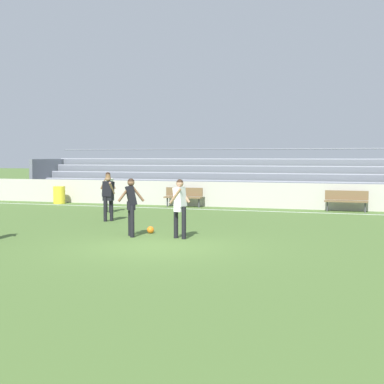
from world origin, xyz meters
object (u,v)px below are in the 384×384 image
at_px(bench_centre_sideline, 346,199).
at_px(trash_bin, 59,195).
at_px(bleacher_stand, 211,179).
at_px(player_white_deep_cover, 108,188).
at_px(bench_near_wall_gap, 184,195).
at_px(player_dark_on_ball, 131,202).
at_px(player_white_trailing_run, 180,203).
at_px(soccer_ball, 151,230).
at_px(player_dark_overlapping, 108,194).

relative_size(bench_centre_sideline, trash_bin, 2.09).
relative_size(bleacher_stand, player_white_deep_cover, 11.53).
bearing_deg(bench_near_wall_gap, bench_centre_sideline, 0.00).
relative_size(bench_near_wall_gap, player_dark_on_ball, 1.05).
relative_size(player_white_trailing_run, soccer_ball, 7.78).
xyz_separation_m(bleacher_stand, player_dark_on_ball, (1.48, -13.17, -0.16)).
relative_size(player_white_trailing_run, player_dark_overlapping, 1.02).
height_order(bench_centre_sideline, soccer_ball, bench_centre_sideline).
xyz_separation_m(player_white_trailing_run, soccer_ball, (-1.23, 0.75, -0.91)).
relative_size(bench_centre_sideline, player_dark_overlapping, 1.07).
xyz_separation_m(player_dark_overlapping, soccer_ball, (2.73, -2.57, -0.89)).
bearing_deg(soccer_ball, player_dark_overlapping, 136.74).
height_order(bleacher_stand, soccer_ball, bleacher_stand).
xyz_separation_m(bench_centre_sideline, trash_bin, (-13.86, -0.18, -0.11)).
bearing_deg(soccer_ball, player_white_deep_cover, 127.47).
xyz_separation_m(player_dark_on_ball, player_dark_overlapping, (-2.45, 3.38, -0.03)).
bearing_deg(player_dark_overlapping, bench_centre_sideline, 38.61).
xyz_separation_m(bleacher_stand, bench_centre_sideline, (7.03, -3.40, -0.64)).
xyz_separation_m(bench_centre_sideline, soccer_ball, (-5.27, -8.96, -0.44)).
distance_m(player_dark_overlapping, soccer_ball, 3.86).
xyz_separation_m(player_dark_on_ball, player_white_deep_cover, (-3.96, 6.34, -0.02)).
relative_size(player_white_trailing_run, player_white_deep_cover, 1.01).
height_order(player_white_trailing_run, soccer_ball, player_white_trailing_run).
xyz_separation_m(bench_near_wall_gap, soccer_ball, (2.07, -8.96, -0.44)).
distance_m(bench_centre_sideline, player_white_trailing_run, 10.52).
height_order(bench_near_wall_gap, player_white_deep_cover, player_white_deep_cover).
height_order(bleacher_stand, player_dark_on_ball, bleacher_stand).
bearing_deg(bleacher_stand, bench_centre_sideline, -25.84).
xyz_separation_m(player_white_deep_cover, player_dark_overlapping, (1.51, -2.96, -0.01)).
relative_size(trash_bin, player_dark_overlapping, 0.51).
height_order(bleacher_stand, player_white_deep_cover, bleacher_stand).
bearing_deg(player_white_trailing_run, player_dark_overlapping, 140.04).
bearing_deg(bench_centre_sideline, player_dark_overlapping, -141.39).
bearing_deg(player_white_trailing_run, player_white_deep_cover, 131.05).
relative_size(bench_near_wall_gap, soccer_ball, 8.18).
height_order(bench_near_wall_gap, soccer_ball, bench_near_wall_gap).
bearing_deg(trash_bin, player_dark_on_ball, -49.07).
relative_size(trash_bin, player_white_trailing_run, 0.50).
xyz_separation_m(player_white_trailing_run, player_white_deep_cover, (-5.46, 6.27, -0.01)).
relative_size(bench_near_wall_gap, player_white_trailing_run, 1.05).
xyz_separation_m(bleacher_stand, trash_bin, (-6.83, -3.58, -0.76)).
xyz_separation_m(bench_centre_sideline, player_white_trailing_run, (-4.04, -9.70, 0.48)).
distance_m(bench_centre_sideline, player_dark_overlapping, 10.25).
bearing_deg(bleacher_stand, bench_near_wall_gap, -95.26).
distance_m(bench_near_wall_gap, soccer_ball, 9.20).
bearing_deg(player_dark_on_ball, bench_centre_sideline, 60.41).
xyz_separation_m(bench_near_wall_gap, player_white_trailing_run, (3.30, -9.70, 0.48)).
height_order(trash_bin, player_white_trailing_run, player_white_trailing_run).
relative_size(player_dark_overlapping, soccer_ball, 7.64).
bearing_deg(player_white_trailing_run, trash_bin, 135.87).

